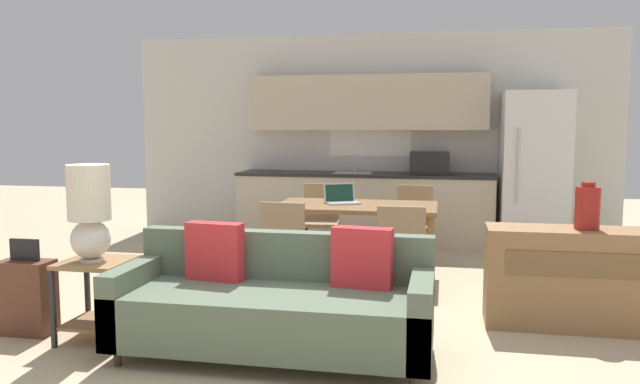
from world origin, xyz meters
TOP-DOWN VIEW (x-y plane):
  - ground_plane at (0.00, 0.00)m, footprint 20.00×20.00m
  - wall_back at (0.00, 4.63)m, footprint 6.40×0.07m
  - kitchen_counter at (0.02, 4.33)m, footprint 3.28×0.65m
  - refrigerator at (2.07, 4.21)m, footprint 0.77×0.78m
  - dining_table at (0.16, 2.40)m, footprint 1.58×0.89m
  - couch at (-0.06, 0.23)m, footprint 2.06×0.80m
  - side_table at (-1.37, 0.25)m, footprint 0.46×0.46m
  - table_lamp at (-1.39, 0.22)m, footprint 0.29×0.29m
  - credenza at (1.97, 1.20)m, footprint 1.25×0.45m
  - vase at (2.05, 1.20)m, footprint 0.18×0.18m
  - dining_chair_near_left at (-0.35, 1.64)m, footprint 0.45×0.45m
  - dining_chair_far_left at (-0.35, 3.16)m, footprint 0.46×0.46m
  - dining_chair_far_right at (0.68, 3.17)m, footprint 0.47×0.47m
  - dining_chair_near_right at (0.67, 1.58)m, footprint 0.43×0.43m
  - laptop at (0.00, 2.47)m, footprint 0.40×0.37m
  - suitcase at (-1.95, 0.27)m, footprint 0.38×0.22m

SIDE VIEW (x-z plane):
  - ground_plane at x=0.00m, z-range 0.00..0.00m
  - suitcase at x=-1.95m, z-range -0.07..0.63m
  - couch at x=-0.06m, z-range -0.09..0.76m
  - credenza at x=1.97m, z-range 0.00..0.75m
  - side_table at x=-1.37m, z-range 0.10..0.67m
  - dining_chair_near_left at x=-0.35m, z-range 0.05..0.90m
  - dining_chair_far_left at x=-0.35m, z-range 0.05..0.90m
  - dining_chair_far_right at x=0.68m, z-range 0.05..0.90m
  - dining_chair_near_right at x=0.67m, z-range 0.05..0.90m
  - dining_table at x=0.16m, z-range 0.31..1.04m
  - laptop at x=0.00m, z-range 0.68..0.88m
  - kitchen_counter at x=0.02m, z-range -0.23..1.92m
  - vase at x=2.05m, z-range 0.74..1.09m
  - table_lamp at x=-1.39m, z-range 0.59..1.27m
  - refrigerator at x=2.07m, z-range 0.00..1.91m
  - wall_back at x=0.00m, z-range 0.00..2.70m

